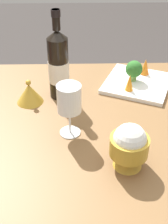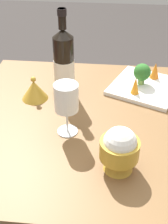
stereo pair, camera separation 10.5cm
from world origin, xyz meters
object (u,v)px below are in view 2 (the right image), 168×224
Objects in this scene: serving_plate at (145,87)px; carrot_garnish_right at (135,85)px; wine_glass at (66,99)px; wine_bottle at (64,63)px; broccoli_floret at (142,73)px; rice_bowl at (119,149)px; carrot_garnish_left at (155,70)px; rice_bowl_lid at (34,90)px.

serving_plate is 0.09m from carrot_garnish_right.
wine_glass is 0.42m from serving_plate.
wine_glass is (0.23, 0.04, -0.00)m from wine_bottle.
serving_plate is at bearing 145.30° from carrot_garnish_right.
wine_glass is at bearing -43.47° from carrot_garnish_right.
broccoli_floret is at bearing -119.83° from serving_plate.
rice_bowl reaches higher than broccoli_floret.
rice_bowl is 0.54m from carrot_garnish_left.
wine_glass reaches higher than carrot_garnish_left.
rice_bowl reaches higher than carrot_garnish_right.
rice_bowl is at bearing -12.95° from serving_plate.
wine_glass is at bearing 38.95° from rice_bowl_lid.
wine_bottle reaches higher than carrot_garnish_left.
wine_bottle is 0.39m from carrot_garnish_left.
broccoli_floret is at bearing 141.01° from wine_glass.
rice_bowl_lid reaches higher than serving_plate.
wine_glass is 0.49m from carrot_garnish_left.
wine_glass is 2.68× the size of carrot_garnish_right.
broccoli_floret reaches higher than carrot_garnish_right.
rice_bowl reaches higher than carrot_garnish_left.
wine_glass is 0.41m from broccoli_floret.
broccoli_floret is at bearing 107.06° from rice_bowl_lid.
rice_bowl_lid is at bearing -74.85° from serving_plate.
rice_bowl_lid is (-0.34, -0.32, -0.04)m from rice_bowl.
wine_glass is 0.26m from rice_bowl_lid.
serving_plate is at bearing 167.05° from rice_bowl.
serving_plate is 4.89× the size of carrot_garnish_left.
serving_plate is at bearing 138.22° from wine_glass.
broccoli_floret reaches higher than carrot_garnish_left.
wine_glass is at bearing -38.99° from broccoli_floret.
wine_bottle reaches higher than broccoli_floret.
broccoli_floret is (-0.31, 0.25, -0.06)m from wine_glass.
carrot_garnish_left is at bearing 146.82° from carrot_garnish_right.
wine_bottle is at bearing -77.03° from serving_plate.
carrot_garnish_left is (-0.52, 0.14, -0.02)m from rice_bowl.
carrot_garnish_left is at bearing 133.81° from broccoli_floret.
carrot_garnish_right is at bearing 136.53° from wine_glass.
rice_bowl is at bearing 47.93° from wine_glass.
wine_glass is at bearing -132.07° from rice_bowl.
wine_glass is at bearing -40.18° from carrot_garnish_left.
rice_bowl is 0.47m from rice_bowl_lid.
serving_plate is 0.06m from broccoli_floret.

